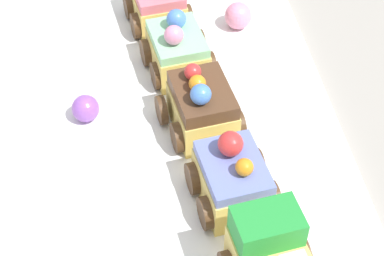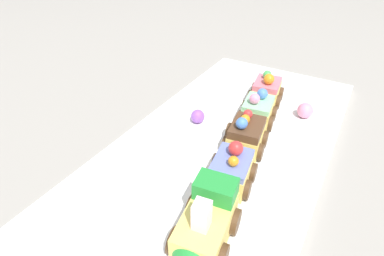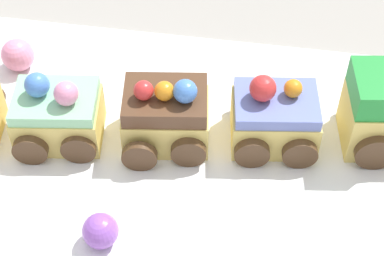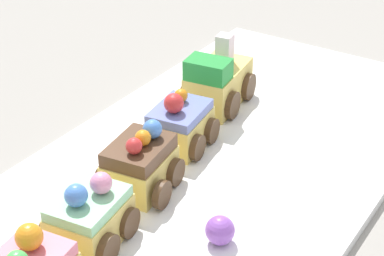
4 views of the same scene
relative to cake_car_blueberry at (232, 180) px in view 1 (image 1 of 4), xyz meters
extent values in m
plane|color=gray|center=(-0.05, -0.05, -0.04)|extent=(10.00, 10.00, 0.00)
cube|color=white|center=(-0.05, -0.05, -0.03)|extent=(0.78, 0.34, 0.01)
cube|color=green|center=(0.07, 0.01, 0.04)|extent=(0.04, 0.05, 0.02)
cylinder|color=#4C331E|center=(0.08, 0.04, -0.01)|extent=(0.03, 0.01, 0.03)
cube|color=#EACC66|center=(0.00, 0.00, -0.01)|extent=(0.08, 0.06, 0.04)
cube|color=#6B7AC6|center=(0.00, 0.00, 0.02)|extent=(0.07, 0.06, 0.01)
sphere|color=red|center=(-0.01, 0.00, 0.03)|extent=(0.02, 0.02, 0.02)
sphere|color=orange|center=(0.01, 0.01, 0.03)|extent=(0.02, 0.02, 0.02)
cylinder|color=#4C331E|center=(0.02, -0.03, -0.01)|extent=(0.03, 0.01, 0.03)
cylinder|color=#4C331E|center=(0.02, 0.03, -0.01)|extent=(0.03, 0.01, 0.03)
cylinder|color=#4C331E|center=(-0.01, -0.03, -0.01)|extent=(0.03, 0.01, 0.03)
cylinder|color=#4C331E|center=(-0.02, 0.03, -0.01)|extent=(0.03, 0.01, 0.03)
cube|color=#EACC66|center=(-0.09, -0.01, -0.01)|extent=(0.08, 0.06, 0.04)
cube|color=brown|center=(-0.09, -0.01, 0.02)|extent=(0.07, 0.06, 0.01)
sphere|color=red|center=(-0.10, -0.02, 0.03)|extent=(0.02, 0.02, 0.02)
sphere|color=orange|center=(-0.09, -0.02, 0.03)|extent=(0.02, 0.02, 0.02)
sphere|color=#4C84E0|center=(-0.07, -0.02, 0.04)|extent=(0.02, 0.02, 0.02)
cylinder|color=#4C331E|center=(-0.07, -0.04, -0.01)|extent=(0.03, 0.01, 0.03)
cylinder|color=#4C331E|center=(-0.07, 0.02, -0.01)|extent=(0.03, 0.01, 0.03)
cylinder|color=#4C331E|center=(-0.10, -0.05, -0.01)|extent=(0.03, 0.01, 0.03)
cylinder|color=#4C331E|center=(-0.11, 0.01, -0.01)|extent=(0.03, 0.01, 0.03)
cube|color=#EACC66|center=(-0.18, -0.03, -0.01)|extent=(0.08, 0.06, 0.04)
cube|color=#93DBA3|center=(-0.18, -0.03, 0.02)|extent=(0.07, 0.06, 0.01)
sphere|color=#4C84E0|center=(-0.19, -0.02, 0.03)|extent=(0.02, 0.02, 0.02)
sphere|color=pink|center=(-0.16, -0.03, 0.03)|extent=(0.02, 0.02, 0.02)
cylinder|color=#4C331E|center=(-0.15, -0.05, -0.01)|extent=(0.03, 0.01, 0.03)
cylinder|color=#4C331E|center=(-0.16, 0.01, -0.01)|extent=(0.03, 0.01, 0.03)
cylinder|color=#4C331E|center=(-0.19, -0.06, -0.01)|extent=(0.03, 0.01, 0.03)
cylinder|color=#4C331E|center=(-0.20, 0.00, -0.01)|extent=(0.03, 0.01, 0.03)
cube|color=#EACC66|center=(-0.26, -0.04, -0.01)|extent=(0.08, 0.06, 0.04)
cylinder|color=#4C331E|center=(-0.24, -0.06, -0.01)|extent=(0.03, 0.01, 0.03)
cylinder|color=#4C331E|center=(-0.25, -0.01, -0.01)|extent=(0.03, 0.01, 0.03)
cylinder|color=#4C331E|center=(-0.28, -0.07, -0.01)|extent=(0.03, 0.01, 0.03)
sphere|color=pink|center=(-0.24, 0.05, -0.01)|extent=(0.03, 0.03, 0.03)
sphere|color=#9956C6|center=(-0.12, -0.12, -0.01)|extent=(0.03, 0.03, 0.03)
camera|label=1|loc=(0.34, -0.08, 0.43)|focal=60.00mm
camera|label=2|loc=(0.31, 0.11, 0.30)|focal=28.00mm
camera|label=3|loc=(-0.01, -0.37, 0.39)|focal=60.00mm
camera|label=4|loc=(-0.50, -0.35, 0.36)|focal=60.00mm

